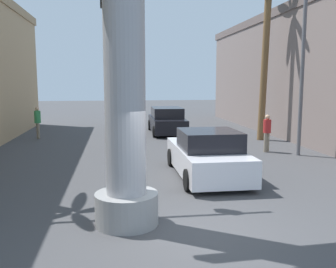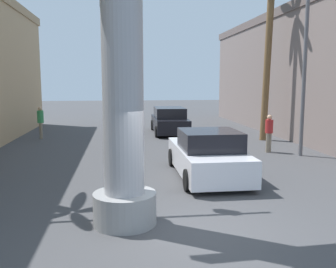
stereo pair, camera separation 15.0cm
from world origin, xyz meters
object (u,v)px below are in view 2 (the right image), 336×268
object	(u,v)px
street_lamp	(298,42)
pedestrian_far_left	(41,120)
car_lead	(208,156)
pedestrian_mid_right	(269,130)
car_far	(169,121)
palm_tree_mid_right	(268,40)

from	to	relation	value
street_lamp	pedestrian_far_left	size ratio (longest dim) A/B	4.49
car_lead	pedestrian_far_left	bearing A→B (deg)	127.40
car_lead	pedestrian_mid_right	bearing A→B (deg)	46.40
street_lamp	car_far	bearing A→B (deg)	119.28
pedestrian_far_left	pedestrian_mid_right	bearing A→B (deg)	-26.98
car_lead	car_far	distance (m)	10.55
palm_tree_mid_right	pedestrian_far_left	size ratio (longest dim) A/B	4.82
palm_tree_mid_right	street_lamp	bearing A→B (deg)	-95.90
car_lead	pedestrian_far_left	xyz separation A→B (m)	(-7.17, 9.38, 0.32)
car_far	pedestrian_far_left	size ratio (longest dim) A/B	2.67
car_lead	car_far	xyz separation A→B (m)	(0.13, 10.55, 0.03)
street_lamp	pedestrian_mid_right	world-z (taller)	street_lamp
street_lamp	pedestrian_mid_right	xyz separation A→B (m)	(-0.72, 0.92, -3.70)
palm_tree_mid_right	car_far	bearing A→B (deg)	144.37
car_lead	car_far	world-z (taller)	same
pedestrian_far_left	car_lead	bearing A→B (deg)	-52.60
car_far	pedestrian_far_left	xyz separation A→B (m)	(-7.30, -1.17, 0.28)
car_far	pedestrian_mid_right	size ratio (longest dim) A/B	2.81
pedestrian_far_left	palm_tree_mid_right	bearing A→B (deg)	-10.39
street_lamp	pedestrian_far_left	world-z (taller)	street_lamp
street_lamp	pedestrian_far_left	distance (m)	13.73
street_lamp	pedestrian_far_left	bearing A→B (deg)	150.91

